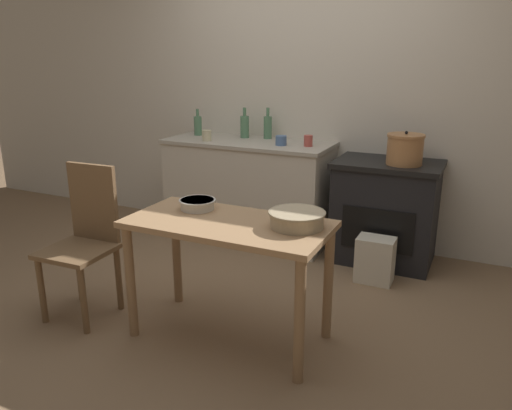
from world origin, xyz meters
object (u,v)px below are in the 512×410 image
object	(u,v)px
stock_pot	(405,149)
bottle_left	(268,127)
mixing_bowl_small	(197,204)
cup_center	(281,140)
cup_center_right	(207,135)
work_table	(228,241)
bottle_far_left	(245,126)
mixing_bowl_large	(297,218)
cup_center_left	(308,141)
bottle_mid_left	(198,125)
chair	(85,238)
flour_sack	(375,260)
stove	(385,212)

from	to	relation	value
stock_pot	bottle_left	bearing A→B (deg)	169.76
mixing_bowl_small	stock_pot	bearing A→B (deg)	54.55
cup_center	mixing_bowl_small	bearing A→B (deg)	-89.44
cup_center	cup_center_right	distance (m)	0.67
work_table	cup_center	distance (m)	1.52
bottle_far_left	work_table	bearing A→B (deg)	-66.42
work_table	mixing_bowl_large	world-z (taller)	mixing_bowl_large
stock_pot	cup_center_left	bearing A→B (deg)	179.09
bottle_far_left	bottle_left	distance (m)	0.21
mixing_bowl_small	cup_center	world-z (taller)	cup_center
mixing_bowl_large	cup_center_left	distance (m)	1.51
work_table	bottle_mid_left	distance (m)	2.05
chair	flour_sack	distance (m)	2.04
bottle_mid_left	cup_center_left	distance (m)	1.13
flour_sack	cup_center_left	size ratio (longest dim) A/B	3.76
stove	cup_center_left	bearing A→B (deg)	-175.66
stove	chair	world-z (taller)	chair
flour_sack	cup_center_right	xyz separation A→B (m)	(-1.57, 0.27, 0.78)
cup_center_left	stock_pot	bearing A→B (deg)	-0.91
cup_center_left	cup_center_right	distance (m)	0.90
bottle_far_left	cup_center_left	world-z (taller)	bottle_far_left
stove	cup_center	world-z (taller)	cup_center
chair	cup_center_left	world-z (taller)	cup_center_left
mixing_bowl_large	cup_center_right	size ratio (longest dim) A/B	3.34
mixing_bowl_small	cup_center_right	world-z (taller)	cup_center_right
stock_pot	cup_center_right	distance (m)	1.67
stock_pot	cup_center	world-z (taller)	stock_pot
stove	bottle_far_left	xyz separation A→B (m)	(-1.32, 0.12, 0.59)
bottle_mid_left	cup_center	bearing A→B (deg)	-10.36
chair	mixing_bowl_large	xyz separation A→B (m)	(1.36, 0.19, 0.27)
bottle_far_left	cup_center_left	xyz separation A→B (m)	(0.66, -0.17, -0.06)
mixing_bowl_small	cup_center_right	size ratio (longest dim) A/B	2.38
work_table	bottle_left	size ratio (longest dim) A/B	4.21
cup_center_right	stove	bearing A→B (deg)	6.39
bottle_far_left	chair	bearing A→B (deg)	-97.76
cup_center_left	bottle_mid_left	bearing A→B (deg)	174.15
stove	cup_center_right	bearing A→B (deg)	-173.61
bottle_mid_left	work_table	bearing A→B (deg)	-53.77
work_table	flour_sack	distance (m)	1.35
work_table	chair	size ratio (longest dim) A/B	1.19
bottle_far_left	cup_center_left	distance (m)	0.69
stove	stock_pot	size ratio (longest dim) A/B	2.96
flour_sack	bottle_left	distance (m)	1.54
mixing_bowl_small	chair	bearing A→B (deg)	-161.51
bottle_far_left	bottle_mid_left	xyz separation A→B (m)	(-0.46, -0.05, -0.01)
work_table	bottle_far_left	bearing A→B (deg)	113.58
stove	work_table	world-z (taller)	stove
stock_pot	bottle_mid_left	world-z (taller)	bottle_mid_left
cup_center_left	mixing_bowl_small	bearing A→B (deg)	-98.47
chair	cup_center_right	size ratio (longest dim) A/B	10.38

